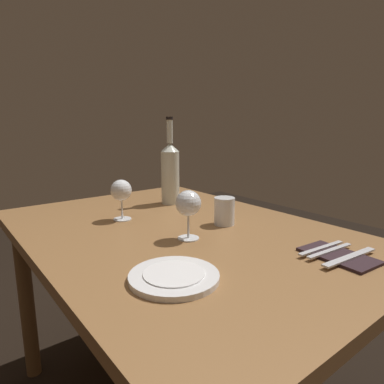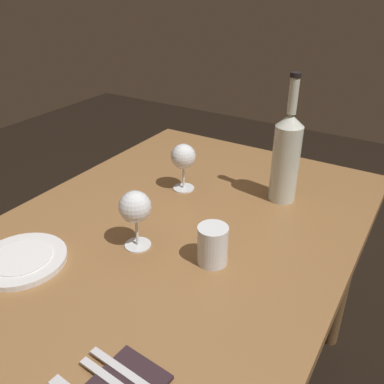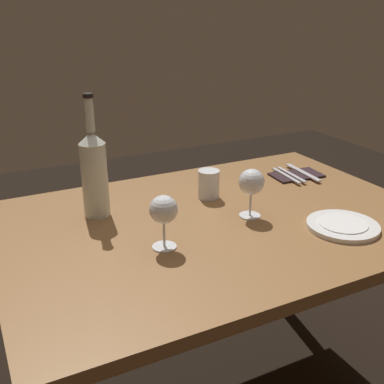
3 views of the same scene
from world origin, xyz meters
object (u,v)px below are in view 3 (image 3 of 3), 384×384
(wine_glass_left, at_px, (251,183))
(table_knife, at_px, (303,172))
(wine_glass_right, at_px, (164,211))
(folded_napkin, at_px, (296,175))
(fork_outer, at_px, (286,175))
(wine_bottle, at_px, (94,172))
(dinner_plate, at_px, (343,226))
(water_tumbler, at_px, (209,185))
(fork_inner, at_px, (291,174))

(wine_glass_left, height_order, table_knife, wine_glass_left)
(table_knife, bearing_deg, wine_glass_right, -157.61)
(folded_napkin, xyz_separation_m, fork_outer, (-0.05, -0.00, 0.01))
(wine_bottle, xyz_separation_m, folded_napkin, (0.78, 0.01, -0.14))
(wine_bottle, height_order, dinner_plate, wine_bottle)
(wine_glass_right, bearing_deg, wine_glass_left, 11.59)
(folded_napkin, relative_size, fork_outer, 1.10)
(wine_glass_left, bearing_deg, wine_bottle, 152.08)
(wine_glass_left, distance_m, folded_napkin, 0.44)
(fork_outer, relative_size, table_knife, 0.86)
(folded_napkin, bearing_deg, fork_outer, -180.00)
(folded_napkin, bearing_deg, wine_glass_left, -147.91)
(water_tumbler, relative_size, table_knife, 0.46)
(water_tumbler, xyz_separation_m, dinner_plate, (0.24, -0.38, -0.04))
(folded_napkin, relative_size, table_knife, 0.94)
(water_tumbler, bearing_deg, wine_bottle, 175.36)
(wine_glass_right, relative_size, dinner_plate, 0.72)
(wine_bottle, height_order, folded_napkin, wine_bottle)
(water_tumbler, height_order, folded_napkin, water_tumbler)
(folded_napkin, xyz_separation_m, fork_inner, (-0.03, -0.00, 0.01))
(table_knife, bearing_deg, wine_glass_left, -149.93)
(wine_glass_left, xyz_separation_m, fork_inner, (0.34, 0.23, -0.10))
(wine_glass_left, xyz_separation_m, wine_bottle, (-0.42, 0.22, 0.03))
(fork_inner, bearing_deg, fork_outer, 180.00)
(fork_inner, bearing_deg, dinner_plate, -108.52)
(dinner_plate, bearing_deg, wine_bottle, 146.01)
(wine_bottle, height_order, table_knife, wine_bottle)
(fork_inner, height_order, fork_outer, same)
(wine_glass_left, relative_size, table_knife, 0.72)
(wine_bottle, relative_size, table_knife, 1.78)
(water_tumbler, distance_m, fork_outer, 0.35)
(wine_glass_left, relative_size, fork_outer, 0.84)
(fork_inner, bearing_deg, folded_napkin, 0.00)
(wine_glass_right, xyz_separation_m, fork_outer, (0.63, 0.29, -0.10))
(wine_glass_right, bearing_deg, dinner_plate, -13.97)
(wine_glass_right, relative_size, folded_napkin, 0.75)
(wine_bottle, height_order, water_tumbler, wine_bottle)
(dinner_plate, bearing_deg, water_tumbler, 121.78)
(water_tumbler, relative_size, fork_inner, 0.53)
(table_knife, bearing_deg, water_tumbler, -175.20)
(folded_napkin, bearing_deg, water_tumbler, -174.84)
(wine_glass_right, height_order, water_tumbler, wine_glass_right)
(water_tumbler, bearing_deg, fork_outer, 5.89)
(fork_outer, bearing_deg, wine_bottle, -179.54)
(wine_glass_right, distance_m, wine_bottle, 0.30)
(fork_inner, relative_size, fork_outer, 1.00)
(wine_bottle, distance_m, dinner_plate, 0.75)
(wine_glass_left, relative_size, wine_glass_right, 1.02)
(fork_inner, distance_m, table_knife, 0.05)
(folded_napkin, height_order, fork_inner, fork_inner)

